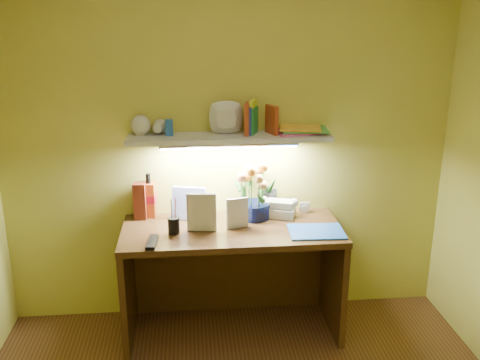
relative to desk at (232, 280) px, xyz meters
name	(u,v)px	position (x,y,z in m)	size (l,w,h in m)	color
desk	(232,280)	(0.00, 0.00, 0.00)	(1.40, 0.60, 0.75)	#3B2310
flower_bouquet	(254,192)	(0.16, 0.16, 0.56)	(0.23, 0.23, 0.36)	#070D35
telephone	(279,207)	(0.33, 0.18, 0.44)	(0.22, 0.16, 0.13)	beige
desk_clock	(305,207)	(0.52, 0.23, 0.41)	(0.07, 0.04, 0.07)	silver
whisky_bottle	(149,195)	(-0.53, 0.25, 0.53)	(0.08, 0.08, 0.30)	#B44315
whisky_box	(140,201)	(-0.59, 0.22, 0.50)	(0.08, 0.08, 0.25)	#5B2012
pen_cup	(174,220)	(-0.37, -0.05, 0.46)	(0.07, 0.07, 0.18)	black
art_card	(189,203)	(-0.27, 0.18, 0.48)	(0.22, 0.04, 0.22)	white
tv_remote	(152,242)	(-0.49, -0.19, 0.39)	(0.05, 0.19, 0.02)	black
blue_folder	(316,232)	(0.52, -0.12, 0.38)	(0.34, 0.25, 0.01)	#245AB4
desk_book_a	(187,212)	(-0.29, -0.02, 0.50)	(0.19, 0.02, 0.25)	beige
desk_book_b	(226,215)	(-0.04, -0.02, 0.48)	(0.15, 0.02, 0.20)	silver
wall_shelf	(229,132)	(0.00, 0.18, 0.96)	(1.30, 0.29, 0.25)	silver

